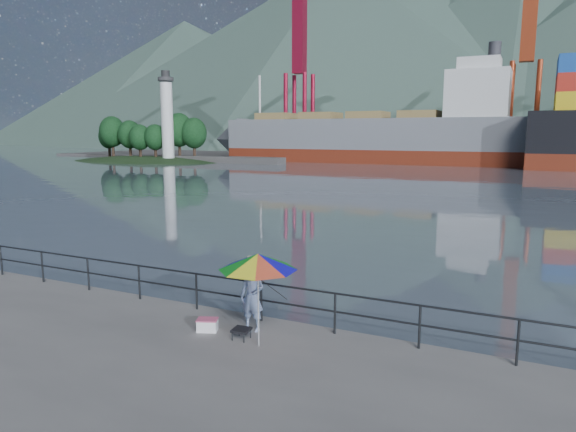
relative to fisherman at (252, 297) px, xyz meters
The scene contains 11 objects.
ground 4.81m from the fisherman, 103.66° to the right, with size 24.00×11.00×0.50m, color slate.
harbor_water 128.96m from the fisherman, 90.49° to the left, with size 500.00×280.00×0.00m, color #515F6B.
far_dock 92.39m from the fisherman, 84.47° to the left, with size 200.00×40.00×0.40m, color #514F4C.
guardrail 1.33m from the fisherman, 149.40° to the left, with size 22.00×0.06×1.03m.
lighthouse_islet 82.82m from the fisherman, 132.62° to the left, with size 48.00×26.40×19.20m.
fisherman is the anchor object (origin of this frame).
beach_umbrella 1.49m from the fisherman, 52.38° to the right, with size 2.26×2.26×2.15m.
folding_stool 0.94m from the fisherman, 85.14° to the right, with size 0.43×0.43×0.26m.
cooler_bag 1.30m from the fisherman, 151.27° to the right, with size 0.48×0.32×0.28m, color white.
fishing_rod 1.19m from the fisherman, 89.44° to the left, with size 0.02×0.02×2.17m, color black.
bulk_carrier 75.86m from the fisherman, 102.68° to the left, with size 50.88×8.81×14.50m.
Camera 1 is at (7.02, -9.35, 4.77)m, focal length 32.00 mm.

